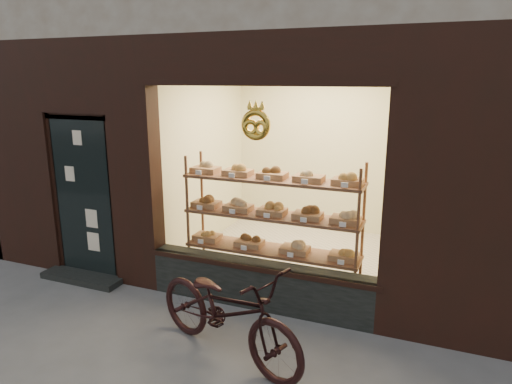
% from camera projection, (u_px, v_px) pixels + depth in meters
% --- Properties ---
extents(display_shelf, '(2.20, 0.45, 1.70)m').
position_uv_depth(display_shelf, '(272.00, 225.00, 5.59)').
color(display_shelf, brown).
rests_on(display_shelf, ground).
extents(bicycle, '(1.95, 1.23, 0.97)m').
position_uv_depth(bicycle, '(227.00, 310.00, 4.34)').
color(bicycle, black).
rests_on(bicycle, ground).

